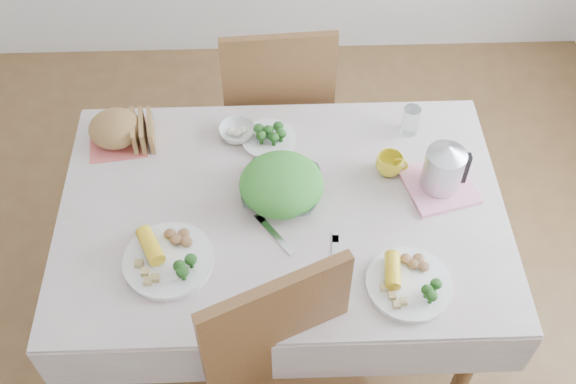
{
  "coord_description": "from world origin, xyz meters",
  "views": [
    {
      "loc": [
        -0.03,
        -1.39,
        2.55
      ],
      "look_at": [
        0.02,
        0.02,
        0.82
      ],
      "focal_mm": 42.0,
      "sensor_mm": 36.0,
      "label": 1
    }
  ],
  "objects_px": {
    "chair_far": "(276,109)",
    "dinner_plate_right": "(409,284)",
    "yellow_mug": "(389,164)",
    "dining_table": "(283,270)",
    "electric_kettle": "(445,164)",
    "salad_bowl": "(282,190)",
    "dinner_plate_left": "(169,261)"
  },
  "relations": [
    {
      "from": "dinner_plate_right",
      "to": "electric_kettle",
      "type": "distance_m",
      "value": 0.44
    },
    {
      "from": "electric_kettle",
      "to": "dinner_plate_left",
      "type": "bearing_deg",
      "value": -144.51
    },
    {
      "from": "dinner_plate_right",
      "to": "yellow_mug",
      "type": "relative_size",
      "value": 2.76
    },
    {
      "from": "dinner_plate_right",
      "to": "chair_far",
      "type": "bearing_deg",
      "value": 109.27
    },
    {
      "from": "dinner_plate_left",
      "to": "electric_kettle",
      "type": "height_order",
      "value": "electric_kettle"
    },
    {
      "from": "chair_far",
      "to": "electric_kettle",
      "type": "relative_size",
      "value": 5.41
    },
    {
      "from": "salad_bowl",
      "to": "dinner_plate_right",
      "type": "distance_m",
      "value": 0.53
    },
    {
      "from": "dinner_plate_left",
      "to": "chair_far",
      "type": "bearing_deg",
      "value": 70.47
    },
    {
      "from": "chair_far",
      "to": "salad_bowl",
      "type": "height_order",
      "value": "chair_far"
    },
    {
      "from": "yellow_mug",
      "to": "electric_kettle",
      "type": "bearing_deg",
      "value": -25.11
    },
    {
      "from": "dinner_plate_left",
      "to": "yellow_mug",
      "type": "xyz_separation_m",
      "value": [
        0.74,
        0.36,
        0.03
      ]
    },
    {
      "from": "dining_table",
      "to": "dinner_plate_left",
      "type": "xyz_separation_m",
      "value": [
        -0.36,
        -0.21,
        0.4
      ]
    },
    {
      "from": "electric_kettle",
      "to": "yellow_mug",
      "type": "bearing_deg",
      "value": 173.18
    },
    {
      "from": "salad_bowl",
      "to": "dinner_plate_left",
      "type": "distance_m",
      "value": 0.45
    },
    {
      "from": "chair_far",
      "to": "electric_kettle",
      "type": "height_order",
      "value": "electric_kettle"
    },
    {
      "from": "dining_table",
      "to": "yellow_mug",
      "type": "relative_size",
      "value": 14.49
    },
    {
      "from": "electric_kettle",
      "to": "dinner_plate_right",
      "type": "bearing_deg",
      "value": -94.15
    },
    {
      "from": "dining_table",
      "to": "chair_far",
      "type": "distance_m",
      "value": 0.8
    },
    {
      "from": "chair_far",
      "to": "dinner_plate_left",
      "type": "bearing_deg",
      "value": 66.76
    },
    {
      "from": "chair_far",
      "to": "dinner_plate_right",
      "type": "bearing_deg",
      "value": 105.56
    },
    {
      "from": "dinner_plate_right",
      "to": "yellow_mug",
      "type": "height_order",
      "value": "yellow_mug"
    },
    {
      "from": "chair_far",
      "to": "dinner_plate_right",
      "type": "distance_m",
      "value": 1.22
    },
    {
      "from": "salad_bowl",
      "to": "yellow_mug",
      "type": "height_order",
      "value": "yellow_mug"
    },
    {
      "from": "dining_table",
      "to": "dinner_plate_left",
      "type": "height_order",
      "value": "dinner_plate_left"
    },
    {
      "from": "salad_bowl",
      "to": "chair_far",
      "type": "bearing_deg",
      "value": 90.61
    },
    {
      "from": "salad_bowl",
      "to": "dinner_plate_left",
      "type": "height_order",
      "value": "salad_bowl"
    },
    {
      "from": "yellow_mug",
      "to": "electric_kettle",
      "type": "distance_m",
      "value": 0.2
    },
    {
      "from": "dinner_plate_right",
      "to": "yellow_mug",
      "type": "xyz_separation_m",
      "value": [
        -0.0,
        0.47,
        0.03
      ]
    },
    {
      "from": "chair_far",
      "to": "dining_table",
      "type": "bearing_deg",
      "value": 86.93
    },
    {
      "from": "yellow_mug",
      "to": "electric_kettle",
      "type": "relative_size",
      "value": 0.51
    },
    {
      "from": "salad_bowl",
      "to": "dining_table",
      "type": "bearing_deg",
      "value": -88.94
    },
    {
      "from": "dinner_plate_right",
      "to": "electric_kettle",
      "type": "bearing_deg",
      "value": 67.56
    }
  ]
}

